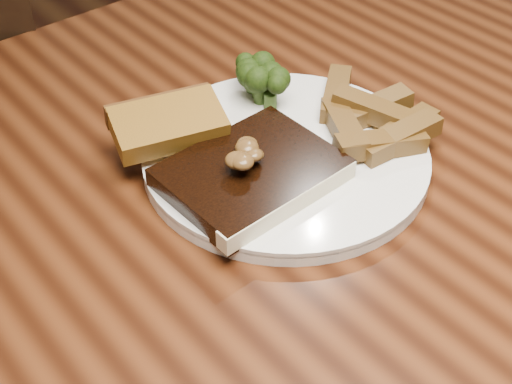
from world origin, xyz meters
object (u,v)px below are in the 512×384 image
Objects in this scene: garlic_bread at (170,141)px; potato_wedges at (355,122)px; dining_table at (249,288)px; steak at (252,174)px; plate at (286,158)px.

garlic_bread and potato_wedges have the same top height.
dining_table is 10.36× the size of steak.
garlic_bread is 0.90× the size of potato_wedges.
garlic_bread is 0.19m from potato_wedges.
steak is at bearing 46.73° from dining_table.
garlic_bread is at bearing 91.85° from dining_table.
steak and garlic_bread have the same top height.
steak reaches higher than dining_table.
steak is 0.13m from potato_wedges.
dining_table is at bearing -171.25° from potato_wedges.
plate is at bearing 12.70° from steak.
plate is 2.39× the size of potato_wedges.
potato_wedges reaches higher than plate.
plate is 2.66× the size of garlic_bread.
dining_table is 5.68× the size of plate.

